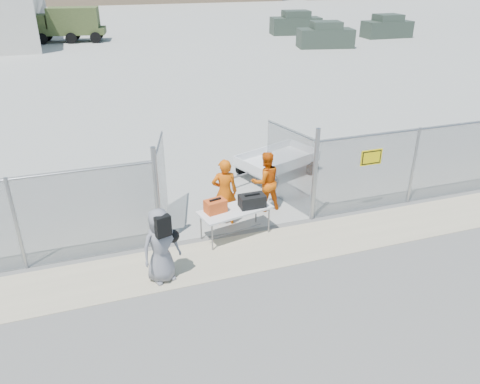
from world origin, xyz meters
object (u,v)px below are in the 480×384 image
object	(u,v)px
folding_table	(235,223)
visitor	(161,246)
security_worker_left	(225,192)
utility_trailer	(277,163)
security_worker_right	(266,181)

from	to	relation	value
folding_table	visitor	size ratio (longest dim) A/B	1.06
folding_table	security_worker_left	size ratio (longest dim) A/B	0.99
folding_table	utility_trailer	world-z (taller)	utility_trailer
security_worker_right	utility_trailer	world-z (taller)	security_worker_right
visitor	utility_trailer	world-z (taller)	visitor
folding_table	security_worker_right	distance (m)	1.69
folding_table	security_worker_left	xyz separation A→B (m)	(-0.06, 0.69, 0.52)
folding_table	visitor	distance (m)	2.37
folding_table	visitor	xyz separation A→B (m)	(-2.01, -1.18, 0.46)
security_worker_right	folding_table	bearing A→B (deg)	40.21
security_worker_left	security_worker_right	distance (m)	1.33
security_worker_left	visitor	size ratio (longest dim) A/B	1.07
folding_table	visitor	bearing A→B (deg)	-161.59
utility_trailer	visitor	bearing A→B (deg)	-156.28
security_worker_right	utility_trailer	distance (m)	2.42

